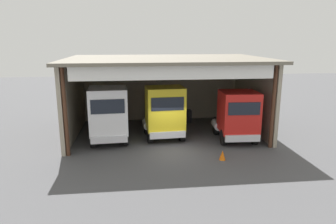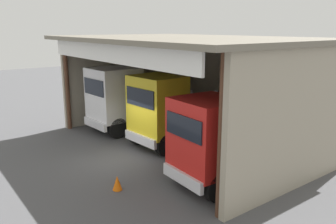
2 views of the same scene
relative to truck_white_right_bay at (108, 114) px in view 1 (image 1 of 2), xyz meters
name	(u,v)px [view 1 (image 1 of 2)]	position (x,y,z in m)	size (l,w,h in m)	color
ground_plane	(173,152)	(3.97, -2.21, -1.96)	(80.00, 80.00, 0.00)	#4C4C4F
workshop_shed	(165,81)	(3.97, 2.59, 1.76)	(13.56, 8.93, 5.46)	#9E937F
truck_white_right_bay	(108,114)	(0.00, 0.00, 0.00)	(2.72, 4.90, 3.72)	white
truck_yellow_center_right_bay	(164,112)	(3.68, 0.37, -0.06)	(2.80, 4.22, 3.65)	yellow
truck_red_left_bay	(237,115)	(8.41, -0.60, -0.18)	(2.57, 4.85, 3.44)	red
oil_drum	(185,116)	(5.83, 4.61, -1.49)	(0.58, 0.58, 0.95)	#197233
tool_cart	(186,116)	(5.90, 4.56, -1.46)	(0.90, 0.60, 1.00)	black
traffic_cone	(222,155)	(6.59, -3.74, -1.68)	(0.36, 0.36, 0.56)	orange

